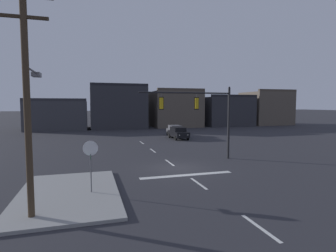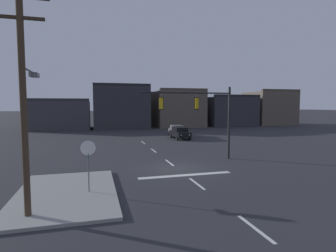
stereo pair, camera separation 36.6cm
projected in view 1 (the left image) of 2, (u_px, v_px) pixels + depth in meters
The scene contains 10 objects.
ground_plane at pixel (177, 168), 19.79m from camera, with size 400.00×400.00×0.00m, color #2B2B30.
sidewalk_near_corner at pixel (69, 194), 13.91m from camera, with size 5.00×8.00×0.15m, color gray.
stop_bar_paint at pixel (187, 175), 17.87m from camera, with size 6.40×0.50×0.01m, color silver.
lane_centreline at pixel (170, 163), 21.70m from camera, with size 0.16×26.40×0.01m.
signal_mast_near_side at pixel (203, 110), 22.45m from camera, with size 7.94×0.36×6.23m.
stop_sign at pixel (91, 154), 13.80m from camera, with size 0.76×0.64×2.83m.
car_lot_nearside at pixel (178, 133), 36.90m from camera, with size 1.93×4.46×1.61m.
car_lot_middle at pixel (175, 130), 39.97m from camera, with size 2.14×4.54×1.61m.
utility_pole at pixel (27, 93), 10.66m from camera, with size 2.20×2.71×9.44m.
building_row at pixel (173, 110), 58.34m from camera, with size 56.29×12.15×8.67m.
Camera 1 is at (-6.16, -18.49, 4.68)m, focal length 28.71 mm.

